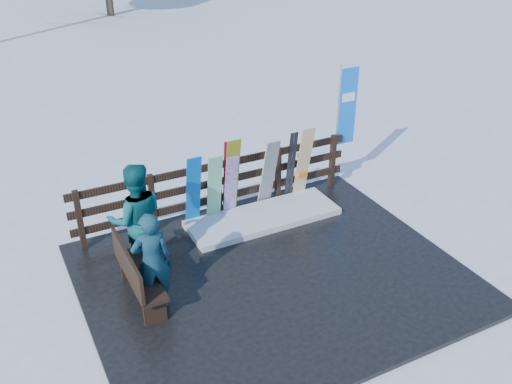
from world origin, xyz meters
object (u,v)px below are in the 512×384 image
bench (136,273)px  rental_flag (345,111)px  snowboard_4 (268,174)px  snowboard_1 (214,189)px  snowboard_2 (232,178)px  snowboard_3 (231,187)px  snowboard_0 (193,192)px  person_front (152,261)px  snowboard_5 (303,163)px  person_back (137,219)px

bench → rental_flag: size_ratio=0.58×
bench → snowboard_4: (3.13, 1.60, 0.23)m
snowboard_1 → rental_flag: bearing=5.1°
snowboard_2 → snowboard_3: (-0.02, 0.00, -0.17)m
snowboard_0 → rental_flag: 3.56m
person_front → snowboard_5: bearing=-151.6°
snowboard_1 → snowboard_3: 0.33m
snowboard_3 → snowboard_4: bearing=-0.0°
bench → rental_flag: (5.02, 1.87, 1.09)m
bench → snowboard_5: bearing=22.3°
snowboard_2 → rental_flag: 2.79m
snowboard_5 → person_front: (-3.70, -1.80, 0.01)m
snowboard_0 → snowboard_3: 0.75m
snowboard_2 → rental_flag: size_ratio=0.65×
snowboard_3 → snowboard_4: size_ratio=0.88×
snowboard_4 → person_front: person_front is taller
snowboard_4 → snowboard_5: (0.78, 0.00, 0.05)m
snowboard_5 → bench: bearing=-157.7°
person_back → snowboard_3: bearing=-148.5°
person_front → snowboard_0: bearing=-124.8°
snowboard_4 → snowboard_5: snowboard_5 is taller
snowboard_0 → snowboard_4: 1.55m
snowboard_1 → snowboard_2: (0.36, 0.00, 0.13)m
snowboard_2 → bench: bearing=-145.7°
snowboard_1 → snowboard_3: (0.33, 0.00, -0.03)m
person_front → snowboard_3: bearing=-137.2°
snowboard_1 → snowboard_2: snowboard_2 is taller
snowboard_1 → snowboard_4: (1.13, -0.00, 0.05)m
rental_flag → snowboard_5: bearing=-166.3°
bench → snowboard_4: size_ratio=0.97×
snowboard_2 → snowboard_5: (1.56, 0.00, -0.03)m
snowboard_3 → rental_flag: rental_flag is taller
snowboard_1 → person_back: person_back is taller
snowboard_2 → rental_flag: (2.67, 0.27, 0.77)m
snowboard_5 → snowboard_2: bearing=-180.0°
person_front → snowboard_4: bearing=-145.9°
snowboard_0 → rental_flag: rental_flag is taller
snowboard_1 → snowboard_5: size_ratio=0.87×
snowboard_0 → bench: bearing=-134.5°
snowboard_2 → person_back: (-2.06, -0.83, 0.13)m
snowboard_2 → snowboard_3: bearing=180.0°
snowboard_2 → snowboard_4: bearing=-0.0°
snowboard_4 → snowboard_0: bearing=180.0°
snowboard_5 → snowboard_4: bearing=-180.0°
person_back → bench: bearing=78.4°
snowboard_0 → person_back: (-1.28, -0.83, 0.22)m
snowboard_2 → person_front: bearing=-139.9°
bench → snowboard_2: snowboard_2 is taller
snowboard_2 → person_front: 2.80m
snowboard_3 → rental_flag: 2.87m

